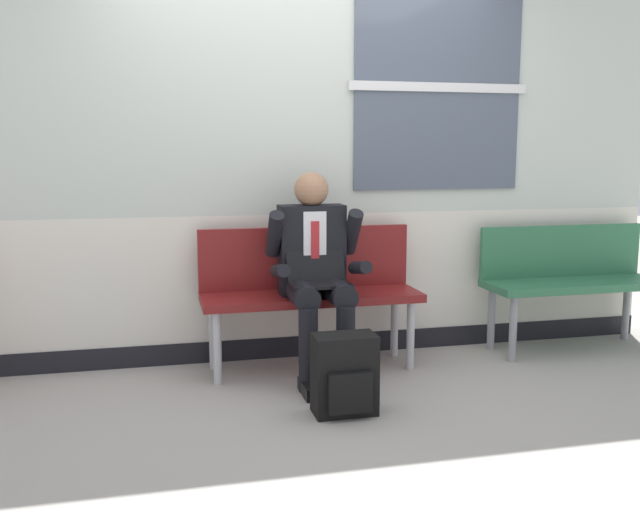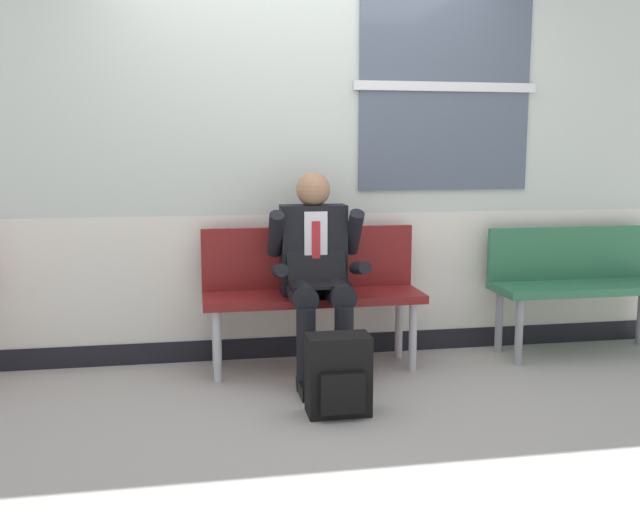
# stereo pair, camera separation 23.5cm
# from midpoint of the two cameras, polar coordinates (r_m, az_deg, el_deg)

# --- Properties ---
(ground_plane) EXTENTS (18.00, 18.00, 0.00)m
(ground_plane) POSITION_cam_midpoint_polar(r_m,az_deg,el_deg) (4.22, -1.32, -10.26)
(ground_plane) COLOR #9E9991
(station_wall) EXTENTS (5.03, 0.16, 2.82)m
(station_wall) POSITION_cam_midpoint_polar(r_m,az_deg,el_deg) (4.60, -2.80, 9.14)
(station_wall) COLOR beige
(station_wall) RESTS_ON ground
(bench_with_person) EXTENTS (1.36, 0.42, 0.88)m
(bench_with_person) POSITION_cam_midpoint_polar(r_m,az_deg,el_deg) (4.40, -2.43, -2.34)
(bench_with_person) COLOR maroon
(bench_with_person) RESTS_ON ground
(bench_empty) EXTENTS (1.23, 0.42, 0.85)m
(bench_empty) POSITION_cam_midpoint_polar(r_m,az_deg,el_deg) (5.08, 18.45, -1.47)
(bench_empty) COLOR #2D6B47
(bench_empty) RESTS_ON ground
(person_seated) EXTENTS (0.57, 0.70, 1.24)m
(person_seated) POSITION_cam_midpoint_polar(r_m,az_deg,el_deg) (4.19, -1.93, -1.09)
(person_seated) COLOR black
(person_seated) RESTS_ON ground
(backpack) EXTENTS (0.33, 0.23, 0.42)m
(backpack) POSITION_cam_midpoint_polar(r_m,az_deg,el_deg) (3.68, 0.18, -9.73)
(backpack) COLOR black
(backpack) RESTS_ON ground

